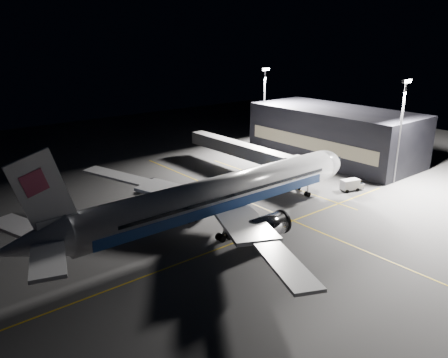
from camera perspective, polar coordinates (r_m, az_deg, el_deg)
ground at (r=69.36m, az=-0.31°, el=-6.03°), size 200.00×200.00×0.00m
guide_line_main at (r=75.51m, az=5.62°, el=-4.02°), size 0.25×80.00×0.01m
guide_line_cross at (r=65.23m, az=3.02°, el=-7.70°), size 70.00×0.25×0.01m
guide_line_side at (r=90.12m, az=6.60°, el=-0.30°), size 0.25×40.00×0.01m
airliner at (r=66.76m, az=-1.04°, el=-2.23°), size 61.48×54.22×16.64m
terminal at (r=108.79m, az=14.14°, el=5.78°), size 18.12×40.00×12.00m
jet_bridge at (r=94.34m, az=3.21°, el=3.55°), size 3.60×34.40×6.30m
floodlight_mast_north at (r=114.88m, az=5.30°, el=10.13°), size 2.40×0.68×20.70m
floodlight_mast_south at (r=92.03m, az=22.14°, el=6.83°), size 2.40×0.67×20.70m
service_truck at (r=87.32m, az=16.34°, el=-0.70°), size 4.85×3.06×2.32m
baggage_tug at (r=86.40m, az=-9.13°, el=-0.61°), size 2.73×2.20×1.97m
safety_cone_a at (r=72.10m, az=-4.06°, el=-4.83°), size 0.40×0.40×0.60m
safety_cone_b at (r=77.47m, az=-9.69°, el=-3.34°), size 0.45×0.45×0.68m
safety_cone_c at (r=75.69m, az=-7.86°, el=-3.84°), size 0.35×0.35×0.53m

